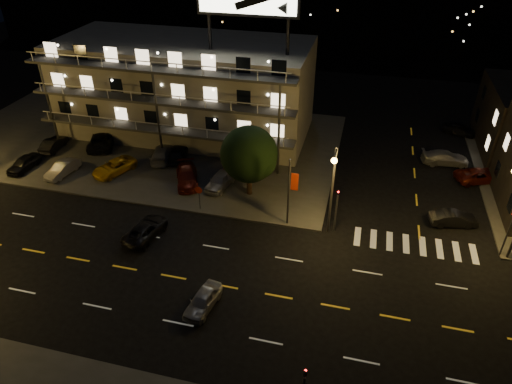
% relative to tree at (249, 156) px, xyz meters
% --- Properties ---
extents(ground, '(140.00, 140.00, 0.00)m').
position_rel_tree_xyz_m(ground, '(-0.61, -12.08, -4.18)').
color(ground, black).
rests_on(ground, ground).
extents(curb_nw, '(44.00, 24.00, 0.15)m').
position_rel_tree_xyz_m(curb_nw, '(-14.61, 7.92, -4.11)').
color(curb_nw, '#363634').
rests_on(curb_nw, ground).
extents(motel, '(28.00, 13.80, 18.10)m').
position_rel_tree_xyz_m(motel, '(-10.55, 11.80, 1.16)').
color(motel, gray).
rests_on(motel, ground).
extents(streetlight_nc, '(0.44, 1.92, 8.00)m').
position_rel_tree_xyz_m(streetlight_nc, '(7.89, -4.15, 0.78)').
color(streetlight_nc, '#2D2D30').
rests_on(streetlight_nc, ground).
extents(signal_nw, '(0.20, 0.27, 4.60)m').
position_rel_tree_xyz_m(signal_nw, '(8.39, -3.59, -1.61)').
color(signal_nw, '#2D2D30').
rests_on(signal_nw, ground).
extents(signal_ne, '(0.27, 0.20, 4.60)m').
position_rel_tree_xyz_m(signal_ne, '(21.39, -3.58, -1.61)').
color(signal_ne, '#2D2D30').
rests_on(signal_ne, ground).
extents(banner_north, '(0.83, 0.16, 6.40)m').
position_rel_tree_xyz_m(banner_north, '(4.48, -3.68, -0.76)').
color(banner_north, '#2D2D30').
rests_on(banner_north, ground).
extents(stop_sign, '(0.91, 0.11, 2.61)m').
position_rel_tree_xyz_m(stop_sign, '(-3.61, -3.51, -2.47)').
color(stop_sign, '#2D2D30').
rests_on(stop_sign, ground).
extents(tree, '(5.39, 5.19, 6.79)m').
position_rel_tree_xyz_m(tree, '(0.00, 0.00, 0.00)').
color(tree, black).
rests_on(tree, curb_nw).
extents(lot_car_0, '(1.76, 4.01, 1.34)m').
position_rel_tree_xyz_m(lot_car_0, '(-23.49, -1.25, -3.36)').
color(lot_car_0, black).
rests_on(lot_car_0, curb_nw).
extents(lot_car_1, '(1.95, 4.09, 1.29)m').
position_rel_tree_xyz_m(lot_car_1, '(-19.01, -1.25, -3.39)').
color(lot_car_1, gray).
rests_on(lot_car_1, curb_nw).
extents(lot_car_2, '(3.82, 5.04, 1.27)m').
position_rel_tree_xyz_m(lot_car_2, '(-14.17, 0.37, -3.40)').
color(lot_car_2, gold).
rests_on(lot_car_2, curb_nw).
extents(lot_car_3, '(3.81, 5.28, 1.42)m').
position_rel_tree_xyz_m(lot_car_3, '(-6.32, 0.36, -3.32)').
color(lot_car_3, '#58160C').
rests_on(lot_car_3, curb_nw).
extents(lot_car_4, '(2.42, 4.46, 1.44)m').
position_rel_tree_xyz_m(lot_car_4, '(-2.95, 0.47, -3.31)').
color(lot_car_4, gray).
rests_on(lot_car_4, curb_nw).
extents(lot_car_5, '(1.79, 4.16, 1.33)m').
position_rel_tree_xyz_m(lot_car_5, '(-23.11, 3.25, -3.37)').
color(lot_car_5, black).
rests_on(lot_car_5, curb_nw).
extents(lot_car_6, '(4.25, 6.08, 1.54)m').
position_rel_tree_xyz_m(lot_car_6, '(-18.36, 5.37, -3.26)').
color(lot_car_6, black).
rests_on(lot_car_6, curb_nw).
extents(lot_car_7, '(2.90, 5.06, 1.38)m').
position_rel_tree_xyz_m(lot_car_7, '(-10.59, 4.14, -3.34)').
color(lot_car_7, gray).
rests_on(lot_car_7, curb_nw).
extents(lot_car_8, '(2.69, 4.69, 1.50)m').
position_rel_tree_xyz_m(lot_car_8, '(-8.97, 4.62, -3.28)').
color(lot_car_8, black).
rests_on(lot_car_8, curb_nw).
extents(lot_car_9, '(1.62, 4.38, 1.43)m').
position_rel_tree_xyz_m(lot_car_9, '(-2.42, 3.88, -3.32)').
color(lot_car_9, '#58160C').
rests_on(lot_car_9, curb_nw).
extents(side_car_0, '(4.18, 2.21, 1.31)m').
position_rel_tree_xyz_m(side_car_0, '(18.18, -0.27, -3.53)').
color(side_car_0, black).
rests_on(side_car_0, ground).
extents(side_car_1, '(5.12, 3.78, 1.29)m').
position_rel_tree_xyz_m(side_car_1, '(21.38, 7.88, -3.54)').
color(side_car_1, '#58160C').
rests_on(side_car_1, ground).
extents(side_car_2, '(5.05, 2.65, 1.40)m').
position_rel_tree_xyz_m(side_car_2, '(18.46, 10.70, -3.49)').
color(side_car_2, gray).
rests_on(side_car_2, ground).
extents(side_car_3, '(4.14, 2.92, 1.31)m').
position_rel_tree_xyz_m(side_car_3, '(20.78, 18.49, -3.53)').
color(side_car_3, black).
rests_on(side_car_3, ground).
extents(road_car_east, '(2.05, 3.88, 1.26)m').
position_rel_tree_xyz_m(road_car_east, '(0.56, -14.33, -3.55)').
color(road_car_east, gray).
rests_on(road_car_east, ground).
extents(road_car_west, '(2.80, 4.82, 1.26)m').
position_rel_tree_xyz_m(road_car_west, '(-6.69, -8.08, -3.55)').
color(road_car_west, black).
rests_on(road_car_west, ground).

